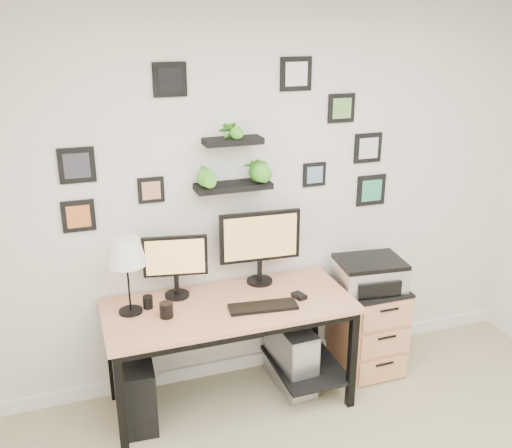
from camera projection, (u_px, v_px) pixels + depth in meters
name	position (u px, v px, depth m)	size (l,w,h in m)	color
room	(270.00, 357.00, 4.35)	(4.00, 4.00, 4.00)	tan
desk	(233.00, 318.00, 3.75)	(1.60, 0.70, 0.75)	tan
monitor_left	(175.00, 262.00, 3.68)	(0.41, 0.19, 0.43)	black
monitor_right	(260.00, 241.00, 3.85)	(0.56, 0.19, 0.52)	black
keyboard	(263.00, 307.00, 3.61)	(0.44, 0.14, 0.02)	black
mouse	(299.00, 296.00, 3.74)	(0.06, 0.10, 0.03)	black
table_lamp	(126.00, 254.00, 3.43)	(0.24, 0.24, 0.49)	black
mug	(166.00, 310.00, 3.49)	(0.08, 0.08, 0.10)	black
pen_cup	(148.00, 302.00, 3.60)	(0.06, 0.06, 0.08)	black
pc_tower_black	(138.00, 390.00, 3.68)	(0.20, 0.45, 0.45)	black
pc_tower_grey	(291.00, 355.00, 4.03)	(0.24, 0.49, 0.48)	gray
file_cabinet	(368.00, 326.00, 4.22)	(0.43, 0.53, 0.67)	tan
printer	(370.00, 273.00, 4.04)	(0.49, 0.41, 0.21)	silver
wall_decor	(239.00, 155.00, 3.67)	(2.27, 0.18, 1.07)	black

